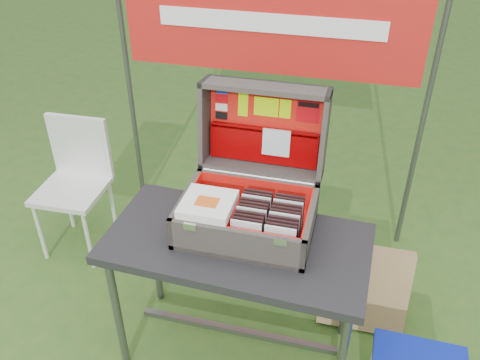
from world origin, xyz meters
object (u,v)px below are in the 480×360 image
(chair, at_px, (71,192))
(cardboard_box, at_px, (364,288))
(table, at_px, (237,298))
(suitcase, at_px, (251,170))

(chair, relative_size, cardboard_box, 1.78)
(table, relative_size, chair, 1.38)
(cardboard_box, bearing_deg, table, -150.31)
(table, xyz_separation_m, cardboard_box, (0.57, 0.33, -0.12))
(table, xyz_separation_m, suitcase, (0.02, 0.13, 0.61))
(table, relative_size, cardboard_box, 2.45)
(cardboard_box, bearing_deg, suitcase, -160.36)
(table, relative_size, suitcase, 1.98)
(suitcase, bearing_deg, cardboard_box, 20.04)
(chair, distance_m, cardboard_box, 1.70)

